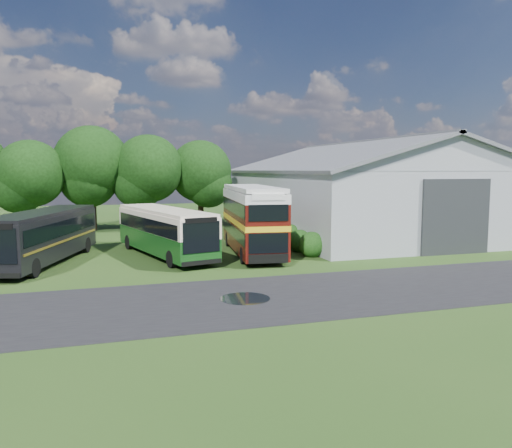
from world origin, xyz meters
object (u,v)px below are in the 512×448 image
object	(u,v)px
bus_maroon_double	(252,220)
bus_dark_single	(43,236)
storage_shed	(364,186)
bus_green_single	(164,231)

from	to	relation	value
bus_maroon_double	bus_dark_single	distance (m)	12.95
bus_maroon_double	bus_dark_single	bearing A→B (deg)	-174.75
storage_shed	bus_dark_single	distance (m)	26.83
bus_dark_single	bus_maroon_double	bearing A→B (deg)	15.72
bus_green_single	bus_dark_single	distance (m)	7.23
bus_maroon_double	storage_shed	bearing A→B (deg)	38.32
bus_maroon_double	bus_dark_single	size ratio (longest dim) A/B	0.92
bus_dark_single	storage_shed	bearing A→B (deg)	33.47
storage_shed	bus_dark_single	size ratio (longest dim) A/B	2.13
storage_shed	bus_dark_single	bearing A→B (deg)	-163.92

